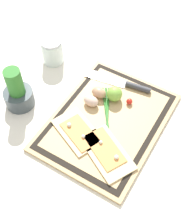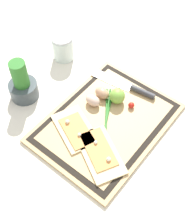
{
  "view_description": "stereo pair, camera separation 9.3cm",
  "coord_description": "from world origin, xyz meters",
  "px_view_note": "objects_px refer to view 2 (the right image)",
  "views": [
    {
      "loc": [
        -0.58,
        -0.3,
        0.95
      ],
      "look_at": [
        0.0,
        0.05,
        0.03
      ],
      "focal_mm": 50.0,
      "sensor_mm": 36.0,
      "label": 1
    },
    {
      "loc": [
        -0.53,
        -0.37,
        0.95
      ],
      "look_at": [
        0.0,
        0.05,
        0.03
      ],
      "focal_mm": 50.0,
      "sensor_mm": 36.0,
      "label": 2
    }
  ],
  "objects_px": {
    "egg_brown": "(102,93)",
    "egg_pink": "(93,100)",
    "herb_pot": "(23,85)",
    "cherry_tomato_red": "(131,105)",
    "sauce_jar": "(63,49)",
    "lime": "(117,96)",
    "knife": "(133,88)",
    "pizza_slice_far": "(75,129)",
    "pizza_slice_near": "(100,153)"
  },
  "relations": [
    {
      "from": "pizza_slice_far",
      "to": "cherry_tomato_red",
      "type": "distance_m",
      "value": 0.23
    },
    {
      "from": "egg_pink",
      "to": "sauce_jar",
      "type": "height_order",
      "value": "sauce_jar"
    },
    {
      "from": "pizza_slice_near",
      "to": "lime",
      "type": "distance_m",
      "value": 0.24
    },
    {
      "from": "pizza_slice_far",
      "to": "cherry_tomato_red",
      "type": "bearing_deg",
      "value": -24.94
    },
    {
      "from": "egg_pink",
      "to": "cherry_tomato_red",
      "type": "xyz_separation_m",
      "value": [
        0.08,
        -0.12,
        -0.01
      ]
    },
    {
      "from": "egg_pink",
      "to": "cherry_tomato_red",
      "type": "bearing_deg",
      "value": -57.47
    },
    {
      "from": "knife",
      "to": "lime",
      "type": "relative_size",
      "value": 4.69
    },
    {
      "from": "lime",
      "to": "knife",
      "type": "bearing_deg",
      "value": -10.04
    },
    {
      "from": "egg_pink",
      "to": "herb_pot",
      "type": "distance_m",
      "value": 0.27
    },
    {
      "from": "knife",
      "to": "pizza_slice_near",
      "type": "bearing_deg",
      "value": -166.11
    },
    {
      "from": "egg_pink",
      "to": "cherry_tomato_red",
      "type": "distance_m",
      "value": 0.14
    },
    {
      "from": "pizza_slice_far",
      "to": "egg_brown",
      "type": "bearing_deg",
      "value": 6.33
    },
    {
      "from": "knife",
      "to": "sauce_jar",
      "type": "distance_m",
      "value": 0.35
    },
    {
      "from": "sauce_jar",
      "to": "egg_pink",
      "type": "bearing_deg",
      "value": -116.24
    },
    {
      "from": "sauce_jar",
      "to": "lime",
      "type": "bearing_deg",
      "value": -101.1
    },
    {
      "from": "pizza_slice_far",
      "to": "lime",
      "type": "xyz_separation_m",
      "value": [
        0.2,
        -0.04,
        0.02
      ]
    },
    {
      "from": "egg_pink",
      "to": "lime",
      "type": "xyz_separation_m",
      "value": [
        0.07,
        -0.06,
        0.01
      ]
    },
    {
      "from": "knife",
      "to": "herb_pot",
      "type": "relative_size",
      "value": 1.57
    },
    {
      "from": "egg_brown",
      "to": "lime",
      "type": "bearing_deg",
      "value": -72.8
    },
    {
      "from": "egg_brown",
      "to": "herb_pot",
      "type": "xyz_separation_m",
      "value": [
        -0.17,
        0.25,
        0.02
      ]
    },
    {
      "from": "herb_pot",
      "to": "sauce_jar",
      "type": "xyz_separation_m",
      "value": [
        0.26,
        0.03,
        -0.01
      ]
    },
    {
      "from": "egg_brown",
      "to": "herb_pot",
      "type": "height_order",
      "value": "herb_pot"
    },
    {
      "from": "lime",
      "to": "sauce_jar",
      "type": "relative_size",
      "value": 0.54
    },
    {
      "from": "pizza_slice_far",
      "to": "egg_brown",
      "type": "xyz_separation_m",
      "value": [
        0.18,
        0.02,
        0.02
      ]
    },
    {
      "from": "knife",
      "to": "lime",
      "type": "xyz_separation_m",
      "value": [
        -0.09,
        0.02,
        0.02
      ]
    },
    {
      "from": "pizza_slice_far",
      "to": "egg_brown",
      "type": "height_order",
      "value": "egg_brown"
    },
    {
      "from": "knife",
      "to": "herb_pot",
      "type": "bearing_deg",
      "value": 130.79
    },
    {
      "from": "pizza_slice_near",
      "to": "cherry_tomato_red",
      "type": "height_order",
      "value": "same"
    },
    {
      "from": "lime",
      "to": "sauce_jar",
      "type": "distance_m",
      "value": 0.34
    },
    {
      "from": "knife",
      "to": "egg_brown",
      "type": "height_order",
      "value": "egg_brown"
    },
    {
      "from": "egg_brown",
      "to": "cherry_tomato_red",
      "type": "bearing_deg",
      "value": -76.64
    },
    {
      "from": "egg_brown",
      "to": "sauce_jar",
      "type": "relative_size",
      "value": 0.54
    },
    {
      "from": "pizza_slice_far",
      "to": "knife",
      "type": "relative_size",
      "value": 0.77
    },
    {
      "from": "knife",
      "to": "cherry_tomato_red",
      "type": "xyz_separation_m",
      "value": [
        -0.08,
        -0.04,
        0.0
      ]
    },
    {
      "from": "herb_pot",
      "to": "lime",
      "type": "bearing_deg",
      "value": -57.94
    },
    {
      "from": "pizza_slice_near",
      "to": "egg_pink",
      "type": "relative_size",
      "value": 3.92
    },
    {
      "from": "egg_pink",
      "to": "herb_pot",
      "type": "xyz_separation_m",
      "value": [
        -0.12,
        0.24,
        0.02
      ]
    },
    {
      "from": "pizza_slice_far",
      "to": "egg_pink",
      "type": "relative_size",
      "value": 3.6
    },
    {
      "from": "pizza_slice_near",
      "to": "herb_pot",
      "type": "bearing_deg",
      "value": 86.08
    },
    {
      "from": "knife",
      "to": "pizza_slice_far",
      "type": "bearing_deg",
      "value": 169.46
    },
    {
      "from": "pizza_slice_near",
      "to": "egg_pink",
      "type": "xyz_separation_m",
      "value": [
        0.15,
        0.15,
        0.02
      ]
    },
    {
      "from": "pizza_slice_near",
      "to": "cherry_tomato_red",
      "type": "distance_m",
      "value": 0.23
    },
    {
      "from": "knife",
      "to": "sauce_jar",
      "type": "xyz_separation_m",
      "value": [
        -0.02,
        0.35,
        0.02
      ]
    },
    {
      "from": "egg_pink",
      "to": "sauce_jar",
      "type": "bearing_deg",
      "value": 63.76
    },
    {
      "from": "sauce_jar",
      "to": "egg_brown",
      "type": "bearing_deg",
      "value": -106.84
    },
    {
      "from": "egg_brown",
      "to": "cherry_tomato_red",
      "type": "relative_size",
      "value": 2.54
    },
    {
      "from": "pizza_slice_near",
      "to": "egg_brown",
      "type": "relative_size",
      "value": 3.92
    },
    {
      "from": "egg_brown",
      "to": "egg_pink",
      "type": "xyz_separation_m",
      "value": [
        -0.05,
        0.0,
        0.0
      ]
    },
    {
      "from": "egg_brown",
      "to": "egg_pink",
      "type": "relative_size",
      "value": 1.0
    },
    {
      "from": "cherry_tomato_red",
      "to": "herb_pot",
      "type": "height_order",
      "value": "herb_pot"
    }
  ]
}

